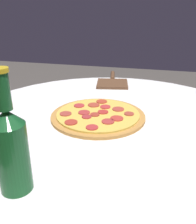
% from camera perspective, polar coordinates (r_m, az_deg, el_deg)
% --- Properties ---
extents(table, '(1.09, 1.09, 0.75)m').
position_cam_1_polar(table, '(0.95, 2.73, -13.07)').
color(table, white).
rests_on(table, ground_plane).
extents(pizza, '(0.33, 0.33, 0.02)m').
position_cam_1_polar(pizza, '(0.86, -0.02, -0.73)').
color(pizza, '#B77F3D').
rests_on(pizza, table).
extents(beer_bottle, '(0.07, 0.07, 0.26)m').
position_cam_1_polar(beer_bottle, '(0.53, -19.21, -7.66)').
color(beer_bottle, '#144C23').
rests_on(beer_bottle, table).
extents(pizza_paddle, '(0.17, 0.30, 0.02)m').
position_cam_1_polar(pizza_paddle, '(1.26, 3.30, 6.87)').
color(pizza_paddle, brown).
rests_on(pizza_paddle, table).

